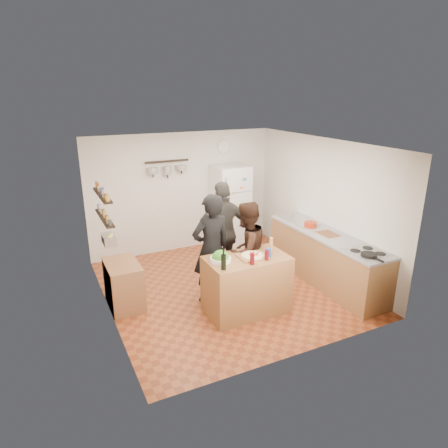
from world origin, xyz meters
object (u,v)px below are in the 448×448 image
person_back (224,233)px  fridge (230,207)px  wine_bottle (224,262)px  red_bowl (310,224)px  pepper_mill (271,246)px  skillet (369,255)px  salad_bowl (221,259)px  side_table (124,284)px  person_center (246,251)px  salt_canister (268,253)px  prep_island (247,285)px  wall_clock (224,147)px  counter_run (325,258)px  person_left (211,249)px

person_back → fridge: (0.87, 1.46, -0.02)m
wine_bottle → red_bowl: wine_bottle is taller
pepper_mill → skillet: size_ratio=0.80×
salad_bowl → side_table: 1.68m
pepper_mill → fridge: 2.60m
person_center → side_table: size_ratio=2.05×
wine_bottle → red_bowl: (2.22, 0.93, -0.05)m
wine_bottle → salt_canister: 0.81m
prep_island → salad_bowl: bearing=173.2°
salad_bowl → person_center: person_center is taller
salt_canister → person_back: bearing=96.9°
salad_bowl → person_center: 0.75m
person_center → side_table: (-1.89, 0.59, -0.46)m
wine_bottle → person_center: person_center is taller
wine_bottle → fridge: size_ratio=0.12×
person_back → wall_clock: (0.87, 1.79, 1.23)m
salt_canister → fridge: fridge is taller
prep_island → fridge: fridge is taller
wine_bottle → counter_run: (2.27, 0.51, -0.57)m
salad_bowl → red_bowl: bearing=17.1°
pepper_mill → wall_clock: size_ratio=0.64×
person_left → person_back: (0.49, 0.57, 0.01)m
person_left → side_table: 1.51m
wall_clock → skillet: bearing=-80.0°
salt_canister → counter_run: size_ratio=0.05×
wall_clock → side_table: (-2.69, -1.90, -1.78)m
prep_island → pepper_mill: 0.71m
wine_bottle → person_center: 0.99m
skillet → red_bowl: red_bowl is taller
red_bowl → side_table: 3.46m
side_table → skillet: bearing=-28.3°
salt_canister → counter_run: bearing=15.5°
fridge → counter_run: bearing=-71.9°
fridge → side_table: size_ratio=2.25×
side_table → salt_canister: bearing=-29.9°
pepper_mill → salt_canister: bearing=-131.4°
counter_run → side_table: size_ratio=3.29×
prep_island → person_left: 0.79m
person_center → skillet: size_ratio=6.88×
side_table → prep_island: bearing=-31.2°
salad_bowl → salt_canister: 0.74m
person_back → counter_run: 1.88m
pepper_mill → red_bowl: size_ratio=0.84×
person_left → wall_clock: 3.00m
pepper_mill → person_center: bearing=121.7°
person_left → wall_clock: (1.36, 2.36, 1.24)m
fridge → salt_canister: bearing=-104.8°
person_back → fridge: bearing=-115.5°
fridge → wall_clock: size_ratio=6.00×
counter_run → skillet: 1.18m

